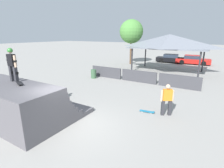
% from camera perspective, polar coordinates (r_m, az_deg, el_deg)
% --- Properties ---
extents(ground_plane, '(160.00, 160.00, 0.00)m').
position_cam_1_polar(ground_plane, '(8.59, -13.12, -13.34)').
color(ground_plane, gray).
extents(quarter_pipe_ramp, '(5.42, 4.08, 1.88)m').
position_cam_1_polar(quarter_pipe_ramp, '(9.93, -28.48, -5.54)').
color(quarter_pipe_ramp, '#565459').
rests_on(quarter_pipe_ramp, ground).
extents(skater_on_deck, '(0.70, 0.24, 1.65)m').
position_cam_1_polar(skater_on_deck, '(9.76, -29.88, 6.07)').
color(skater_on_deck, '#2D2D33').
rests_on(skater_on_deck, quarter_pipe_ramp).
extents(skateboard_on_deck, '(0.81, 0.50, 0.09)m').
position_cam_1_polar(skateboard_on_deck, '(9.25, -27.97, 0.22)').
color(skateboard_on_deck, silver).
rests_on(skateboard_on_deck, quarter_pipe_ramp).
extents(bystander_walking, '(0.64, 0.44, 1.70)m').
position_cam_1_polar(bystander_walking, '(9.52, 17.54, -4.48)').
color(bystander_walking, '#2D2D33').
rests_on(bystander_walking, ground).
extents(skateboard_on_ground, '(0.83, 0.32, 0.09)m').
position_cam_1_polar(skateboard_on_ground, '(9.90, 11.51, -8.78)').
color(skateboard_on_ground, silver).
rests_on(skateboard_on_ground, ground).
extents(barrier_fence, '(10.16, 0.12, 1.05)m').
position_cam_1_polar(barrier_fence, '(15.74, 8.71, 2.46)').
color(barrier_fence, '#3D3D42').
rests_on(barrier_fence, ground).
extents(pavilion_shelter, '(8.12, 4.95, 4.15)m').
position_cam_1_polar(pavilion_shelter, '(20.71, 18.19, 13.07)').
color(pavilion_shelter, '#2D2D33').
rests_on(pavilion_shelter, ground).
extents(tree_beside_pavilion, '(3.24, 3.24, 6.13)m').
position_cam_1_polar(tree_beside_pavilion, '(25.26, 6.34, 16.63)').
color(tree_beside_pavilion, brown).
rests_on(tree_beside_pavilion, ground).
extents(trash_bin, '(0.52, 0.52, 0.85)m').
position_cam_1_polar(trash_bin, '(17.15, -6.01, 3.32)').
color(trash_bin, '#385B3D').
rests_on(trash_bin, ground).
extents(parked_car_black, '(4.52, 2.07, 1.27)m').
position_cam_1_polar(parked_car_black, '(28.06, 18.81, 7.85)').
color(parked_car_black, black).
rests_on(parked_car_black, ground).
extents(parked_car_red, '(4.68, 2.11, 1.27)m').
position_cam_1_polar(parked_car_red, '(27.70, 24.88, 7.13)').
color(parked_car_red, red).
rests_on(parked_car_red, ground).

